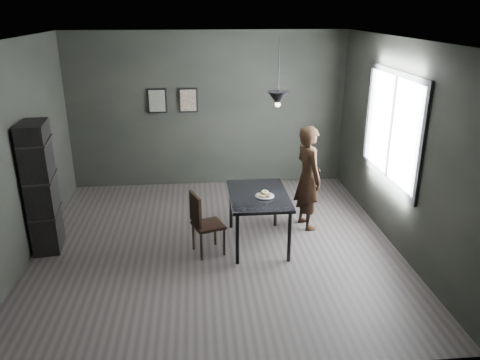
{
  "coord_description": "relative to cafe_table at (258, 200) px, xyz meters",
  "views": [
    {
      "loc": [
        -0.21,
        -5.9,
        3.17
      ],
      "look_at": [
        0.35,
        0.05,
        0.95
      ],
      "focal_mm": 35.0,
      "sensor_mm": 36.0,
      "label": 1
    }
  ],
  "objects": [
    {
      "name": "pendant_lamp",
      "position": [
        0.25,
        0.1,
        1.38
      ],
      "size": [
        0.28,
        0.28,
        0.86
      ],
      "color": "black",
      "rests_on": "ground"
    },
    {
      "name": "back_wall",
      "position": [
        -0.6,
        2.5,
        0.73
      ],
      "size": [
        5.0,
        0.1,
        2.8
      ],
      "primitive_type": "cube",
      "color": "black",
      "rests_on": "ground"
    },
    {
      "name": "ground",
      "position": [
        -0.6,
        0.0,
        -0.67
      ],
      "size": [
        5.0,
        5.0,
        0.0
      ],
      "primitive_type": "plane",
      "color": "#342F2D",
      "rests_on": "ground"
    },
    {
      "name": "ceiling",
      "position": [
        -0.6,
        0.0,
        2.13
      ],
      "size": [
        5.0,
        5.0,
        0.02
      ],
      "color": "silver",
      "rests_on": "ground"
    },
    {
      "name": "framed_print_left",
      "position": [
        -1.5,
        2.47,
        0.93
      ],
      "size": [
        0.34,
        0.04,
        0.44
      ],
      "color": "black",
      "rests_on": "ground"
    },
    {
      "name": "framed_print_right",
      "position": [
        -0.95,
        2.47,
        0.93
      ],
      "size": [
        0.34,
        0.04,
        0.44
      ],
      "color": "black",
      "rests_on": "ground"
    },
    {
      "name": "white_plate",
      "position": [
        0.07,
        -0.1,
        0.08
      ],
      "size": [
        0.23,
        0.23,
        0.01
      ],
      "primitive_type": "cylinder",
      "color": "silver",
      "rests_on": "cafe_table"
    },
    {
      "name": "donut_pile",
      "position": [
        0.07,
        -0.1,
        0.12
      ],
      "size": [
        0.18,
        0.18,
        0.08
      ],
      "rotation": [
        0.0,
        0.0,
        -0.39
      ],
      "color": "beige",
      "rests_on": "white_plate"
    },
    {
      "name": "window_assembly",
      "position": [
        1.87,
        0.2,
        0.93
      ],
      "size": [
        0.04,
        1.96,
        1.56
      ],
      "color": "white",
      "rests_on": "ground"
    },
    {
      "name": "woman",
      "position": [
        0.81,
        0.49,
        0.12
      ],
      "size": [
        0.51,
        0.65,
        1.58
      ],
      "primitive_type": "imported",
      "rotation": [
        0.0,
        0.0,
        1.82
      ],
      "color": "black",
      "rests_on": "ground"
    },
    {
      "name": "shelf_unit",
      "position": [
        -2.92,
        0.16,
        0.22
      ],
      "size": [
        0.41,
        0.63,
        1.78
      ],
      "primitive_type": "cube",
      "rotation": [
        0.0,
        0.0,
        0.12
      ],
      "color": "black",
      "rests_on": "ground"
    },
    {
      "name": "cafe_table",
      "position": [
        0.0,
        0.0,
        0.0
      ],
      "size": [
        0.8,
        1.2,
        0.75
      ],
      "color": "black",
      "rests_on": "ground"
    },
    {
      "name": "wood_chair",
      "position": [
        -0.78,
        -0.22,
        -0.17
      ],
      "size": [
        0.48,
        0.48,
        0.88
      ],
      "rotation": [
        0.0,
        0.0,
        0.33
      ],
      "color": "black",
      "rests_on": "ground"
    }
  ]
}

